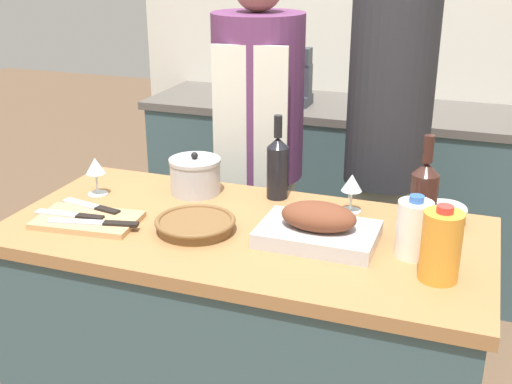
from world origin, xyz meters
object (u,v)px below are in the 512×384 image
Objects in this scene: knife_paring at (72,215)px; person_cook_aproned at (258,149)px; juice_jug at (441,246)px; cutting_board at (88,220)px; stand_mixer at (294,81)px; mixing_bowl at (445,213)px; condiment_bottle_tall at (359,96)px; person_cook_guest at (387,148)px; roasting_pan at (318,227)px; knife_chef at (96,223)px; stock_pot at (195,176)px; milk_jug at (414,229)px; knife_bread at (93,206)px; wine_bottle_green at (424,197)px; wine_glass_right at (96,168)px; wine_bottle_dark at (278,166)px; wicker_basket at (195,224)px; wine_glass_left at (352,185)px.

knife_paring is 0.94m from person_cook_aproned.
juice_jug is 1.10m from knife_paring.
cutting_board is 1.12× the size of stand_mixer.
mixing_bowl is 1.51m from stand_mixer.
person_cook_guest is (0.24, -0.67, -0.04)m from condiment_bottle_tall.
roasting_pan reaches higher than knife_chef.
milk_jug is at bearing -17.25° from stock_pot.
stock_pot is at bearing 49.53° from knife_bread.
cutting_board is 1.18× the size of knife_chef.
cutting_board is 1.64m from condiment_bottle_tall.
wine_bottle_green is (0.27, 0.15, 0.07)m from roasting_pan.
wine_bottle_green reaches higher than wine_glass_right.
knife_paring is at bearing -161.00° from mixing_bowl.
wine_bottle_dark is 0.61m from knife_chef.
person_cook_aproned reaches higher than wine_bottle_green.
stock_pot is 0.54m from person_cook_aproned.
knife_bread is at bearing -117.52° from person_cook_aproned.
stand_mixer is at bearing 169.65° from condiment_bottle_tall.
juice_jug is at bearing -54.73° from milk_jug.
knife_chef is at bearing -162.49° from wine_bottle_green.
wicker_basket is 0.67m from wine_bottle_green.
knife_chef is (-0.15, -0.38, -0.04)m from stock_pot.
wine_bottle_green is 0.17× the size of person_cook_guest.
wine_bottle_dark reaches higher than mixing_bowl.
knife_chef is at bearing -94.33° from stand_mixer.
person_cook_guest is (0.29, 0.48, -0.05)m from wine_bottle_dark.
cutting_board is at bearing -179.96° from juice_jug.
roasting_pan is 1.87× the size of condiment_bottle_tall.
juice_jug is at bearing -57.14° from person_cook_aproned.
roasting_pan is 0.55m from stock_pot.
roasting_pan is 0.71m from cutting_board.
stand_mixer is at bearing 109.18° from roasting_pan.
person_cook_aproned is at bearing 71.98° from knife_paring.
wine_glass_right is (-0.10, 0.22, 0.09)m from cutting_board.
person_cook_guest is at bearing 104.11° from milk_jug.
milk_jug is 0.56m from wine_bottle_dark.
roasting_pan is 1.91× the size of stock_pot.
wine_glass_left is (-0.30, 0.36, -0.00)m from juice_jug.
wine_bottle_dark is 1.58× the size of condiment_bottle_tall.
person_cook_aproned is (0.19, 0.92, -0.02)m from knife_chef.
milk_jug is 0.11× the size of person_cook_aproned.
knife_paring is 1.21m from person_cook_guest.
stock_pot reaches higher than wine_glass_left.
stand_mixer reaches higher than milk_jug.
knife_paring is at bearing 166.58° from knife_chef.
person_cook_guest is at bearing 43.39° from stock_pot.
person_cook_guest reaches higher than stand_mixer.
knife_chef is at bearing -110.82° from person_cook_aproned.
cutting_board is at bearing -69.08° from knife_bread.
wicker_basket is at bearing -65.37° from stock_pot.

